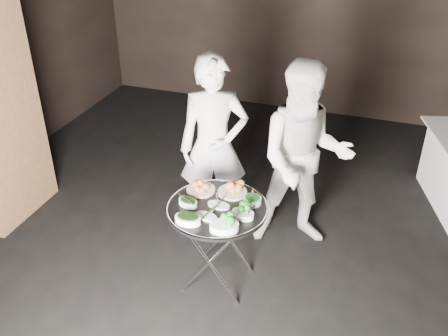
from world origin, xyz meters
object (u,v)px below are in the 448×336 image
(serving_tray, at_px, (217,208))
(waiter_left, at_px, (214,146))
(waiter_right, at_px, (304,158))
(tray_stand, at_px, (217,242))

(serving_tray, xyz_separation_m, waiter_left, (-0.28, 0.71, 0.09))
(serving_tray, height_order, waiter_right, waiter_right)
(tray_stand, height_order, waiter_right, waiter_right)
(waiter_left, bearing_deg, tray_stand, -90.35)
(waiter_left, distance_m, waiter_right, 0.76)
(serving_tray, bearing_deg, waiter_right, 56.98)
(waiter_left, xyz_separation_m, waiter_right, (0.76, 0.02, 0.01))
(serving_tray, relative_size, waiter_right, 0.46)
(waiter_left, height_order, waiter_right, waiter_right)
(serving_tray, xyz_separation_m, waiter_right, (0.48, 0.73, 0.11))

